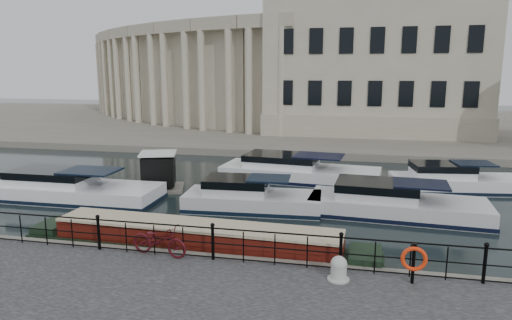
{
  "coord_description": "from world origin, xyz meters",
  "views": [
    {
      "loc": [
        4.19,
        -15.36,
        6.47
      ],
      "look_at": [
        0.5,
        2.0,
        3.0
      ],
      "focal_mm": 32.0,
      "sensor_mm": 36.0,
      "label": 1
    }
  ],
  "objects_px": {
    "mooring_bollard": "(339,269)",
    "life_ring_post": "(414,259)",
    "bicycle": "(159,240)",
    "narrowboat": "(196,246)",
    "harbour_hut": "(159,173)"
  },
  "relations": [
    {
      "from": "bicycle",
      "to": "narrowboat",
      "type": "height_order",
      "value": "bicycle"
    },
    {
      "from": "mooring_bollard",
      "to": "narrowboat",
      "type": "bearing_deg",
      "value": 157.93
    },
    {
      "from": "bicycle",
      "to": "harbour_hut",
      "type": "distance_m",
      "value": 10.72
    },
    {
      "from": "bicycle",
      "to": "life_ring_post",
      "type": "bearing_deg",
      "value": -83.99
    },
    {
      "from": "bicycle",
      "to": "mooring_bollard",
      "type": "distance_m",
      "value": 5.81
    },
    {
      "from": "mooring_bollard",
      "to": "harbour_hut",
      "type": "bearing_deg",
      "value": 134.3
    },
    {
      "from": "bicycle",
      "to": "mooring_bollard",
      "type": "bearing_deg",
      "value": -86.6
    },
    {
      "from": "mooring_bollard",
      "to": "bicycle",
      "type": "bearing_deg",
      "value": 174.18
    },
    {
      "from": "mooring_bollard",
      "to": "narrowboat",
      "type": "height_order",
      "value": "mooring_bollard"
    },
    {
      "from": "mooring_bollard",
      "to": "narrowboat",
      "type": "distance_m",
      "value": 5.46
    },
    {
      "from": "narrowboat",
      "to": "harbour_hut",
      "type": "xyz_separation_m",
      "value": [
        -5.09,
        8.34,
        0.59
      ]
    },
    {
      "from": "life_ring_post",
      "to": "harbour_hut",
      "type": "distance_m",
      "value": 15.92
    },
    {
      "from": "bicycle",
      "to": "life_ring_post",
      "type": "xyz_separation_m",
      "value": [
        7.83,
        -0.44,
        0.22
      ]
    },
    {
      "from": "life_ring_post",
      "to": "narrowboat",
      "type": "bearing_deg",
      "value": 165.06
    },
    {
      "from": "mooring_bollard",
      "to": "life_ring_post",
      "type": "height_order",
      "value": "life_ring_post"
    }
  ]
}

